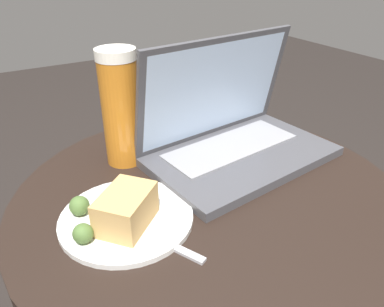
# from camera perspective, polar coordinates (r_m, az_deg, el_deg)

# --- Properties ---
(table) EXTENTS (0.70, 0.70, 0.54)m
(table) POSITION_cam_1_polar(r_m,az_deg,el_deg) (0.77, 2.45, -15.52)
(table) COLOR black
(table) RESTS_ON ground_plane
(laptop) EXTENTS (0.39, 0.27, 0.24)m
(laptop) POSITION_cam_1_polar(r_m,az_deg,el_deg) (0.77, 6.21, 3.07)
(laptop) COLOR #47474C
(laptop) RESTS_ON table
(beer_glass) EXTENTS (0.07, 0.07, 0.23)m
(beer_glass) POSITION_cam_1_polar(r_m,az_deg,el_deg) (0.73, -10.82, 6.79)
(beer_glass) COLOR #C6701E
(beer_glass) RESTS_ON table
(snack_plate) EXTENTS (0.21, 0.21, 0.06)m
(snack_plate) POSITION_cam_1_polar(r_m,az_deg,el_deg) (0.60, -10.36, -9.20)
(snack_plate) COLOR silver
(snack_plate) RESTS_ON table
(fork) EXTENTS (0.10, 0.18, 0.00)m
(fork) POSITION_cam_1_polar(r_m,az_deg,el_deg) (0.59, -7.54, -11.75)
(fork) COLOR #B2B2B7
(fork) RESTS_ON table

